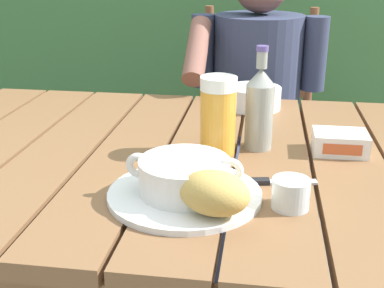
{
  "coord_description": "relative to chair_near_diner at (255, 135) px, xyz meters",
  "views": [
    {
      "loc": [
        0.14,
        -1.08,
        1.2
      ],
      "look_at": [
        -0.0,
        -0.13,
        0.84
      ],
      "focal_mm": 47.2,
      "sensor_mm": 36.0,
      "label": 1
    }
  ],
  "objects": [
    {
      "name": "table_knife",
      "position": [
        0.04,
        -1.07,
        0.29
      ],
      "size": [
        0.16,
        0.04,
        0.01
      ],
      "color": "silver",
      "rests_on": "dining_table"
    },
    {
      "name": "beer_glass",
      "position": [
        -0.07,
        -0.91,
        0.37
      ],
      "size": [
        0.08,
        0.08,
        0.18
      ],
      "color": "gold",
      "rests_on": "dining_table"
    },
    {
      "name": "chair_near_diner",
      "position": [
        0.0,
        0.0,
        0.0
      ],
      "size": [
        0.46,
        0.41,
        1.0
      ],
      "color": "brown",
      "rests_on": "ground_plane"
    },
    {
      "name": "serving_plate",
      "position": [
        -0.11,
        -1.15,
        0.29
      ],
      "size": [
        0.29,
        0.29,
        0.01
      ],
      "color": "white",
      "rests_on": "dining_table"
    },
    {
      "name": "diner_bowl",
      "position": [
        -0.0,
        -0.54,
        0.31
      ],
      "size": [
        0.16,
        0.16,
        0.06
      ],
      "color": "white",
      "rests_on": "dining_table"
    },
    {
      "name": "water_glass_small",
      "position": [
        0.08,
        -1.17,
        0.31
      ],
      "size": [
        0.07,
        0.07,
        0.06
      ],
      "color": "silver",
      "rests_on": "dining_table"
    },
    {
      "name": "beer_bottle",
      "position": [
        0.02,
        -0.87,
        0.38
      ],
      "size": [
        0.07,
        0.07,
        0.24
      ],
      "color": "gray",
      "rests_on": "dining_table"
    },
    {
      "name": "butter_tub",
      "position": [
        0.21,
        -0.88,
        0.31
      ],
      "size": [
        0.12,
        0.09,
        0.05
      ],
      "color": "white",
      "rests_on": "dining_table"
    },
    {
      "name": "person_eating",
      "position": [
        -0.0,
        -0.2,
        0.22
      ],
      "size": [
        0.48,
        0.47,
        1.21
      ],
      "color": "#323852",
      "rests_on": "ground_plane"
    },
    {
      "name": "dining_table",
      "position": [
        -0.11,
        -0.92,
        0.2
      ],
      "size": [
        1.49,
        0.97,
        0.77
      ],
      "color": "brown",
      "rests_on": "ground_plane"
    },
    {
      "name": "soup_bowl",
      "position": [
        -0.11,
        -1.15,
        0.33
      ],
      "size": [
        0.22,
        0.17,
        0.07
      ],
      "color": "white",
      "rests_on": "serving_plate"
    },
    {
      "name": "bread_roll",
      "position": [
        -0.05,
        -1.23,
        0.33
      ],
      "size": [
        0.15,
        0.12,
        0.08
      ],
      "color": "tan",
      "rests_on": "serving_plate"
    }
  ]
}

